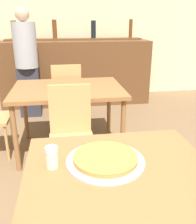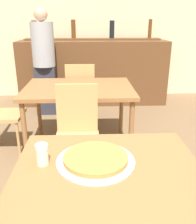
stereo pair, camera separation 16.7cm
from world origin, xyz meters
name	(u,v)px [view 1 (the left image)]	position (x,y,z in m)	size (l,w,h in m)	color
wall_back	(73,23)	(0.00, 3.96, 1.40)	(8.00, 0.05, 2.80)	beige
dining_table_near	(120,187)	(0.00, 0.00, 0.68)	(0.93, 0.82, 0.77)	brown
dining_table_far	(68,94)	(-0.20, 1.67, 0.68)	(1.20, 0.89, 0.76)	brown
bar_counter	(76,73)	(0.00, 3.46, 0.56)	(2.60, 0.56, 1.11)	brown
bar_back_shelf	(72,36)	(-0.04, 3.60, 1.18)	(2.39, 0.24, 0.35)	brown
chair_far_side_front	(71,130)	(-0.20, 1.06, 0.52)	(0.40, 0.40, 0.92)	tan
chair_far_side_back	(67,93)	(-0.20, 2.29, 0.52)	(0.40, 0.40, 0.92)	tan
pizza_tray	(105,159)	(-0.06, 0.09, 0.79)	(0.40, 0.40, 0.04)	#B7B7BC
cheese_shaker	(52,157)	(-0.33, 0.08, 0.83)	(0.06, 0.06, 0.11)	beige
person_standing	(27,60)	(-0.77, 2.88, 0.88)	(0.34, 0.34, 1.63)	#2D2D38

